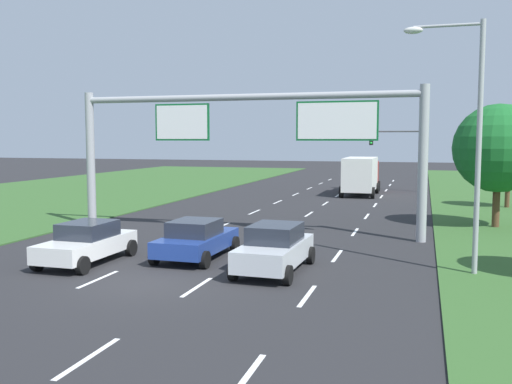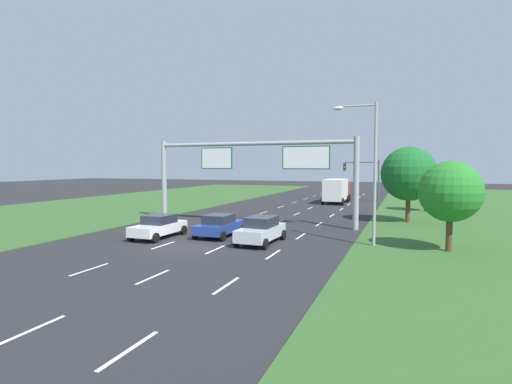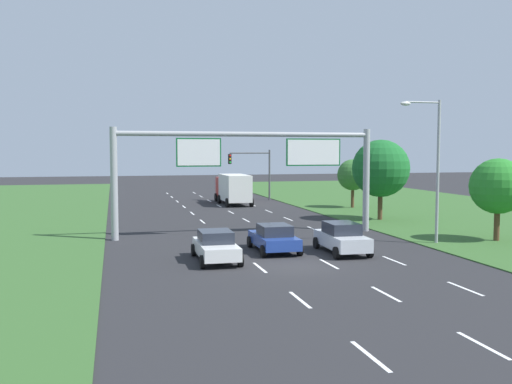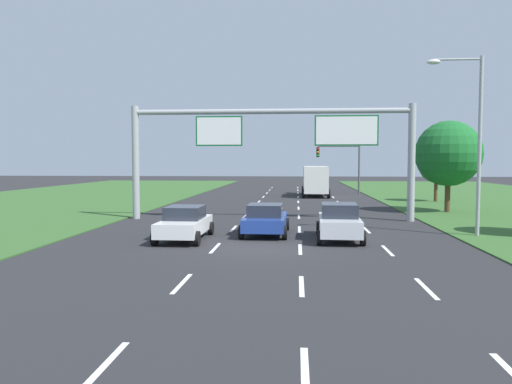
# 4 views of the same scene
# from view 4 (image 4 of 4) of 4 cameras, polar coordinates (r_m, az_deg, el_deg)

# --- Properties ---
(ground_plane) EXTENTS (200.00, 200.00, 0.00)m
(ground_plane) POSITION_cam_4_polar(r_m,az_deg,el_deg) (20.58, 0.16, -6.50)
(ground_plane) COLOR #262628
(lane_dashes_inner_left) EXTENTS (0.14, 68.40, 0.01)m
(lane_dashes_inner_left) POSITION_cam_4_polar(r_m,az_deg,el_deg) (35.54, -0.75, -2.26)
(lane_dashes_inner_left) COLOR white
(lane_dashes_inner_left) RESTS_ON ground_plane
(lane_dashes_inner_right) EXTENTS (0.14, 68.40, 0.01)m
(lane_dashes_inner_right) POSITION_cam_4_polar(r_m,az_deg,el_deg) (35.39, 4.90, -2.30)
(lane_dashes_inner_right) COLOR white
(lane_dashes_inner_right) RESTS_ON ground_plane
(lane_dashes_slip) EXTENTS (0.14, 68.40, 0.01)m
(lane_dashes_slip) POSITION_cam_4_polar(r_m,az_deg,el_deg) (35.57, 10.55, -2.31)
(lane_dashes_slip) COLOR white
(lane_dashes_slip) RESTS_ON ground_plane
(car_near_red) EXTENTS (2.17, 4.41, 1.65)m
(car_near_red) POSITION_cam_4_polar(r_m,az_deg,el_deg) (23.17, 9.49, -3.34)
(car_near_red) COLOR silver
(car_near_red) RESTS_ON ground_plane
(car_lead_silver) EXTENTS (2.27, 4.32, 1.51)m
(car_lead_silver) POSITION_cam_4_polar(r_m,az_deg,el_deg) (24.42, 1.09, -3.12)
(car_lead_silver) COLOR navy
(car_lead_silver) RESTS_ON ground_plane
(car_mid_lane) EXTENTS (2.08, 4.40, 1.53)m
(car_mid_lane) POSITION_cam_4_polar(r_m,az_deg,el_deg) (23.05, -8.15, -3.51)
(car_mid_lane) COLOR white
(car_mid_lane) RESTS_ON ground_plane
(box_truck) EXTENTS (2.70, 7.79, 3.08)m
(box_truck) POSITION_cam_4_polar(r_m,az_deg,el_deg) (51.71, 6.77, 1.38)
(box_truck) COLOR #B21E19
(box_truck) RESTS_ON ground_plane
(sign_gantry) EXTENTS (17.24, 0.44, 7.00)m
(sign_gantry) POSITION_cam_4_polar(r_m,az_deg,el_deg) (30.39, 2.27, 5.99)
(sign_gantry) COLOR #9EA0A5
(sign_gantry) RESTS_ON ground_plane
(traffic_light_mast) EXTENTS (4.76, 0.49, 5.60)m
(traffic_light_mast) POSITION_cam_4_polar(r_m,az_deg,el_deg) (55.59, 9.73, 3.76)
(traffic_light_mast) COLOR #47494F
(traffic_light_mast) RESTS_ON ground_plane
(street_lamp) EXTENTS (2.61, 0.32, 8.50)m
(street_lamp) POSITION_cam_4_polar(r_m,az_deg,el_deg) (25.72, 23.42, 6.57)
(street_lamp) COLOR #9EA0A5
(street_lamp) RESTS_ON ground_plane
(roadside_tree_mid) EXTENTS (4.54, 4.54, 6.40)m
(roadside_tree_mid) POSITION_cam_4_polar(r_m,az_deg,el_deg) (37.11, 21.14, 4.12)
(roadside_tree_mid) COLOR #513823
(roadside_tree_mid) RESTS_ON ground_plane
(roadside_tree_far) EXTENTS (2.99, 2.99, 4.70)m
(roadside_tree_far) POSITION_cam_4_polar(r_m,az_deg,el_deg) (46.59, 19.91, 2.83)
(roadside_tree_far) COLOR #513823
(roadside_tree_far) RESTS_ON ground_plane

